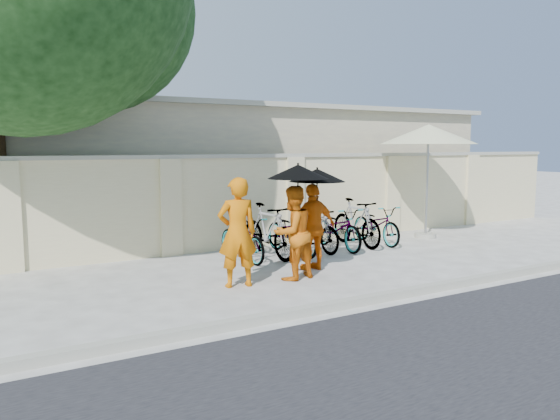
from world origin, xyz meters
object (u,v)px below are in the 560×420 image
monk_right (313,227)px  patio_umbrella (428,136)px  monk_center (293,233)px  monk_left (237,232)px

monk_right → patio_umbrella: patio_umbrella is taller
monk_right → patio_umbrella: 4.95m
monk_center → monk_right: (0.69, 0.41, -0.01)m
monk_left → monk_right: bearing=-157.8°
monk_center → monk_right: size_ratio=1.01×
patio_umbrella → monk_right: bearing=-160.8°
monk_center → patio_umbrella: patio_umbrella is taller
monk_right → monk_center: bearing=28.5°
patio_umbrella → monk_left: bearing=-162.7°
monk_left → patio_umbrella: bearing=-152.9°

